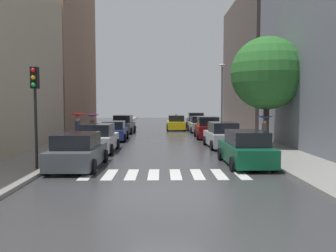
{
  "coord_description": "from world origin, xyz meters",
  "views": [
    {
      "loc": [
        -0.12,
        -11.23,
        2.93
      ],
      "look_at": [
        0.51,
        23.76,
        0.66
      ],
      "focal_mm": 37.51,
      "sensor_mm": 36.0,
      "label": 1
    }
  ],
  "objects_px": {
    "parked_car_right_second": "(222,136)",
    "pedestrian_far_side": "(92,120)",
    "lamp_post_right": "(222,93)",
    "parked_car_left_nearest": "(78,152)",
    "street_tree_right": "(267,73)",
    "parked_car_left_fourth": "(124,125)",
    "parked_car_right_fourth": "(200,125)",
    "parked_car_right_third": "(207,128)",
    "parked_car_right_fifth": "(196,121)",
    "pedestrian_foreground": "(78,122)",
    "parked_car_left_second": "(98,139)",
    "parked_car_left_third": "(114,131)",
    "parked_car_right_nearest": "(246,149)",
    "traffic_light_left_corner": "(35,95)",
    "pedestrian_by_kerb": "(265,125)",
    "taxi_midroad": "(176,123)"
  },
  "relations": [
    {
      "from": "parked_car_left_second",
      "to": "parked_car_left_third",
      "type": "distance_m",
      "value": 6.6
    },
    {
      "from": "parked_car_right_second",
      "to": "lamp_post_right",
      "type": "xyz_separation_m",
      "value": [
        1.68,
        10.05,
        3.12
      ]
    },
    {
      "from": "parked_car_left_fourth",
      "to": "pedestrian_foreground",
      "type": "height_order",
      "value": "pedestrian_foreground"
    },
    {
      "from": "pedestrian_by_kerb",
      "to": "traffic_light_left_corner",
      "type": "bearing_deg",
      "value": -8.15
    },
    {
      "from": "parked_car_left_nearest",
      "to": "parked_car_right_fifth",
      "type": "relative_size",
      "value": 0.94
    },
    {
      "from": "parked_car_left_nearest",
      "to": "parked_car_right_nearest",
      "type": "xyz_separation_m",
      "value": [
        7.74,
        0.57,
        0.02
      ]
    },
    {
      "from": "parked_car_left_nearest",
      "to": "parked_car_right_fourth",
      "type": "height_order",
      "value": "parked_car_right_fourth"
    },
    {
      "from": "traffic_light_left_corner",
      "to": "parked_car_right_nearest",
      "type": "bearing_deg",
      "value": 8.85
    },
    {
      "from": "parked_car_left_nearest",
      "to": "pedestrian_far_side",
      "type": "height_order",
      "value": "pedestrian_far_side"
    },
    {
      "from": "parked_car_right_second",
      "to": "pedestrian_by_kerb",
      "type": "xyz_separation_m",
      "value": [
        2.51,
        -0.98,
        0.79
      ]
    },
    {
      "from": "parked_car_left_second",
      "to": "parked_car_right_fifth",
      "type": "height_order",
      "value": "parked_car_right_fifth"
    },
    {
      "from": "lamp_post_right",
      "to": "parked_car_left_nearest",
      "type": "bearing_deg",
      "value": -118.74
    },
    {
      "from": "parked_car_right_third",
      "to": "parked_car_right_fifth",
      "type": "height_order",
      "value": "parked_car_right_third"
    },
    {
      "from": "pedestrian_far_side",
      "to": "street_tree_right",
      "type": "distance_m",
      "value": 13.63
    },
    {
      "from": "parked_car_right_second",
      "to": "pedestrian_far_side",
      "type": "distance_m",
      "value": 10.58
    },
    {
      "from": "parked_car_left_third",
      "to": "taxi_midroad",
      "type": "distance_m",
      "value": 11.8
    },
    {
      "from": "parked_car_left_nearest",
      "to": "parked_car_left_third",
      "type": "height_order",
      "value": "parked_car_left_nearest"
    },
    {
      "from": "parked_car_right_second",
      "to": "pedestrian_far_side",
      "type": "relative_size",
      "value": 2.27
    },
    {
      "from": "parked_car_left_nearest",
      "to": "parked_car_left_third",
      "type": "relative_size",
      "value": 1.01
    },
    {
      "from": "street_tree_right",
      "to": "parked_car_left_fourth",
      "type": "bearing_deg",
      "value": 131.29
    },
    {
      "from": "parked_car_right_nearest",
      "to": "traffic_light_left_corner",
      "type": "xyz_separation_m",
      "value": [
        -9.29,
        -1.45,
        2.52
      ]
    },
    {
      "from": "parked_car_left_second",
      "to": "taxi_midroad",
      "type": "distance_m",
      "value": 17.96
    },
    {
      "from": "pedestrian_far_side",
      "to": "street_tree_right",
      "type": "xyz_separation_m",
      "value": [
        12.22,
        -5.11,
        3.21
      ]
    },
    {
      "from": "parked_car_left_second",
      "to": "pedestrian_by_kerb",
      "type": "relative_size",
      "value": 2.19
    },
    {
      "from": "parked_car_right_third",
      "to": "parked_car_right_fourth",
      "type": "height_order",
      "value": "parked_car_right_third"
    },
    {
      "from": "parked_car_left_second",
      "to": "parked_car_left_fourth",
      "type": "xyz_separation_m",
      "value": [
        0.07,
        13.35,
        0.03
      ]
    },
    {
      "from": "pedestrian_far_side",
      "to": "parked_car_right_nearest",
      "type": "bearing_deg",
      "value": -111.78
    },
    {
      "from": "parked_car_right_fourth",
      "to": "pedestrian_by_kerb",
      "type": "distance_m",
      "value": 13.72
    },
    {
      "from": "parked_car_right_fifth",
      "to": "lamp_post_right",
      "type": "height_order",
      "value": "lamp_post_right"
    },
    {
      "from": "pedestrian_foreground",
      "to": "lamp_post_right",
      "type": "distance_m",
      "value": 15.13
    },
    {
      "from": "street_tree_right",
      "to": "parked_car_right_fifth",
      "type": "bearing_deg",
      "value": 98.06
    },
    {
      "from": "parked_car_right_third",
      "to": "street_tree_right",
      "type": "relative_size",
      "value": 0.62
    },
    {
      "from": "parked_car_right_second",
      "to": "parked_car_right_fifth",
      "type": "height_order",
      "value": "parked_car_right_fifth"
    },
    {
      "from": "parked_car_right_fourth",
      "to": "street_tree_right",
      "type": "relative_size",
      "value": 0.58
    },
    {
      "from": "parked_car_left_second",
      "to": "pedestrian_foreground",
      "type": "relative_size",
      "value": 2.03
    },
    {
      "from": "parked_car_right_fifth",
      "to": "pedestrian_foreground",
      "type": "height_order",
      "value": "pedestrian_foreground"
    },
    {
      "from": "parked_car_left_fourth",
      "to": "pedestrian_by_kerb",
      "type": "distance_m",
      "value": 16.18
    },
    {
      "from": "pedestrian_far_side",
      "to": "pedestrian_by_kerb",
      "type": "bearing_deg",
      "value": -86.87
    },
    {
      "from": "parked_car_right_fourth",
      "to": "parked_car_right_third",
      "type": "bearing_deg",
      "value": 177.9
    },
    {
      "from": "parked_car_right_third",
      "to": "pedestrian_foreground",
      "type": "distance_m",
      "value": 11.22
    },
    {
      "from": "parked_car_right_nearest",
      "to": "pedestrian_foreground",
      "type": "height_order",
      "value": "pedestrian_foreground"
    },
    {
      "from": "street_tree_right",
      "to": "lamp_post_right",
      "type": "distance_m",
      "value": 10.6
    },
    {
      "from": "taxi_midroad",
      "to": "lamp_post_right",
      "type": "relative_size",
      "value": 0.68
    },
    {
      "from": "parked_car_right_third",
      "to": "parked_car_right_fifth",
      "type": "bearing_deg",
      "value": -0.15
    },
    {
      "from": "pedestrian_far_side",
      "to": "parked_car_left_nearest",
      "type": "bearing_deg",
      "value": -143.59
    },
    {
      "from": "parked_car_left_nearest",
      "to": "parked_car_right_fourth",
      "type": "bearing_deg",
      "value": -20.81
    },
    {
      "from": "parked_car_left_fourth",
      "to": "parked_car_right_third",
      "type": "relative_size",
      "value": 0.98
    },
    {
      "from": "pedestrian_by_kerb",
      "to": "lamp_post_right",
      "type": "distance_m",
      "value": 11.3
    },
    {
      "from": "parked_car_left_third",
      "to": "parked_car_right_second",
      "type": "distance_m",
      "value": 9.09
    },
    {
      "from": "lamp_post_right",
      "to": "parked_car_right_nearest",
      "type": "bearing_deg",
      "value": -95.86
    }
  ]
}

